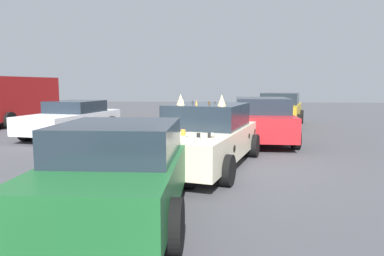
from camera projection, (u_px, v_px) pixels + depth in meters
name	position (u px, v px, depth m)	size (l,w,h in m)	color
ground_plane	(205.00, 166.00, 8.42)	(60.00, 60.00, 0.00)	#47474C
art_car_decorated	(205.00, 136.00, 8.38)	(4.95, 2.87, 1.69)	beige
parked_van_behind_left	(11.00, 98.00, 16.96)	(5.15, 2.72, 2.25)	#B21919
parked_sedan_far_right	(123.00, 168.00, 5.28)	(4.24, 2.08, 1.38)	#1E602D
parked_sedan_near_left	(280.00, 110.00, 16.55)	(4.46, 2.76, 1.51)	gold
parked_sedan_behind_right	(261.00, 120.00, 11.87)	(4.51, 2.08, 1.48)	red
parked_sedan_far_left	(73.00, 118.00, 13.13)	(4.60, 2.53, 1.30)	white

